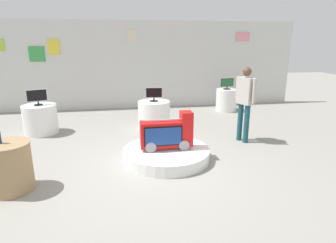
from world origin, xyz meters
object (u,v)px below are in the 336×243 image
(display_pedestal_left_rear, at_px, (40,119))
(shopper_browsing_near_truck, at_px, (245,99))
(tv_on_right_rear, at_px, (154,94))
(display_pedestal_center_rear, at_px, (226,100))
(side_table_round, at_px, (9,167))
(display_pedestal_right_rear, at_px, (154,115))
(tv_on_left_rear, at_px, (37,96))
(novelty_firetruck_tv, at_px, (167,134))
(tv_on_center_rear, at_px, (227,84))
(main_display_pedestal, at_px, (166,154))

(display_pedestal_left_rear, xyz_separation_m, shopper_browsing_near_truck, (4.84, -1.47, 0.65))
(display_pedestal_left_rear, relative_size, tv_on_right_rear, 1.84)
(display_pedestal_center_rear, height_order, side_table_round, side_table_round)
(display_pedestal_right_rear, height_order, tv_on_right_rear, tv_on_right_rear)
(tv_on_left_rear, height_order, shopper_browsing_near_truck, shopper_browsing_near_truck)
(display_pedestal_left_rear, bearing_deg, tv_on_right_rear, -0.74)
(novelty_firetruck_tv, distance_m, tv_on_center_rear, 4.65)
(tv_on_left_rear, distance_m, tv_on_center_rear, 5.80)
(novelty_firetruck_tv, distance_m, tv_on_left_rear, 3.70)
(display_pedestal_center_rear, bearing_deg, tv_on_right_rear, -149.40)
(display_pedestal_right_rear, distance_m, tv_on_right_rear, 0.57)
(novelty_firetruck_tv, height_order, tv_on_left_rear, tv_on_left_rear)
(shopper_browsing_near_truck, bearing_deg, side_table_round, -161.15)
(display_pedestal_right_rear, relative_size, side_table_round, 1.10)
(main_display_pedestal, distance_m, tv_on_left_rear, 3.75)
(main_display_pedestal, xyz_separation_m, tv_on_left_rear, (-2.89, 2.23, 0.85))
(display_pedestal_left_rear, distance_m, side_table_round, 3.04)
(display_pedestal_center_rear, xyz_separation_m, tv_on_right_rear, (-2.67, -1.58, 0.57))
(display_pedestal_left_rear, height_order, display_pedestal_right_rear, same)
(novelty_firetruck_tv, relative_size, shopper_browsing_near_truck, 0.59)
(main_display_pedestal, distance_m, side_table_round, 2.74)
(novelty_firetruck_tv, height_order, tv_on_center_rear, tv_on_center_rear)
(tv_on_left_rear, bearing_deg, display_pedestal_left_rear, 70.67)
(novelty_firetruck_tv, height_order, display_pedestal_left_rear, novelty_firetruck_tv)
(display_pedestal_center_rear, relative_size, tv_on_right_rear, 1.63)
(display_pedestal_left_rear, height_order, tv_on_left_rear, tv_on_left_rear)
(tv_on_center_rear, xyz_separation_m, shopper_browsing_near_truck, (-0.75, -3.01, 0.09))
(novelty_firetruck_tv, distance_m, display_pedestal_right_rear, 2.21)
(display_pedestal_right_rear, relative_size, tv_on_right_rear, 1.91)
(display_pedestal_center_rear, bearing_deg, novelty_firetruck_tv, -125.38)
(tv_on_right_rear, bearing_deg, tv_on_center_rear, 30.54)
(display_pedestal_right_rear, bearing_deg, side_table_round, -131.47)
(tv_on_left_rear, relative_size, shopper_browsing_near_truck, 0.28)
(shopper_browsing_near_truck, bearing_deg, main_display_pedestal, -158.61)
(tv_on_center_rear, bearing_deg, novelty_firetruck_tv, -125.40)
(main_display_pedestal, xyz_separation_m, novelty_firetruck_tv, (0.02, -0.01, 0.42))
(novelty_firetruck_tv, xyz_separation_m, side_table_round, (-2.63, -0.79, -0.13))
(tv_on_left_rear, bearing_deg, display_pedestal_right_rear, -0.58)
(novelty_firetruck_tv, bearing_deg, side_table_round, -163.36)
(display_pedestal_left_rear, relative_size, tv_on_left_rear, 1.74)
(tv_on_left_rear, bearing_deg, tv_on_right_rear, -0.66)
(tv_on_left_rear, xyz_separation_m, tv_on_right_rear, (2.93, -0.03, -0.02))
(main_display_pedestal, height_order, tv_on_center_rear, tv_on_center_rear)
(novelty_firetruck_tv, height_order, tv_on_right_rear, tv_on_right_rear)
(novelty_firetruck_tv, xyz_separation_m, tv_on_center_rear, (2.69, 3.78, 0.40))
(novelty_firetruck_tv, bearing_deg, main_display_pedestal, 160.78)
(tv_on_right_rear, bearing_deg, display_pedestal_left_rear, 179.26)
(display_pedestal_center_rear, bearing_deg, main_display_pedestal, -125.62)
(tv_on_left_rear, relative_size, display_pedestal_right_rear, 0.55)
(main_display_pedestal, height_order, display_pedestal_center_rear, display_pedestal_center_rear)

